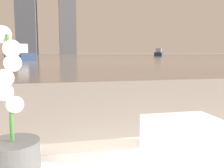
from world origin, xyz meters
TOP-DOWN VIEW (x-y plane):
  - potted_orchid at (-0.80, 0.81)m, footprint 0.15×0.15m
  - towel_stack at (-0.27, 0.81)m, footprint 0.24×0.17m
  - harbor_water at (0.00, 62.00)m, footprint 180.00×110.00m
  - harbor_boat_2 at (21.65, 52.53)m, footprint 3.50×4.87m
  - harbor_boat_4 at (-4.26, 26.58)m, footprint 3.44×4.56m
  - skyline_tower_2 at (-12.97, 118.00)m, footprint 8.32×12.35m

SIDE VIEW (x-z plane):
  - harbor_water at x=0.00m, z-range 0.00..0.01m
  - towel_stack at x=-0.27m, z-range 0.49..0.61m
  - harbor_boat_4 at x=-4.26m, z-range -0.23..1.41m
  - potted_orchid at x=-0.80m, z-range 0.39..0.81m
  - harbor_boat_2 at x=21.65m, z-range -0.25..1.50m
  - skyline_tower_2 at x=-12.97m, z-range 0.00..39.94m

